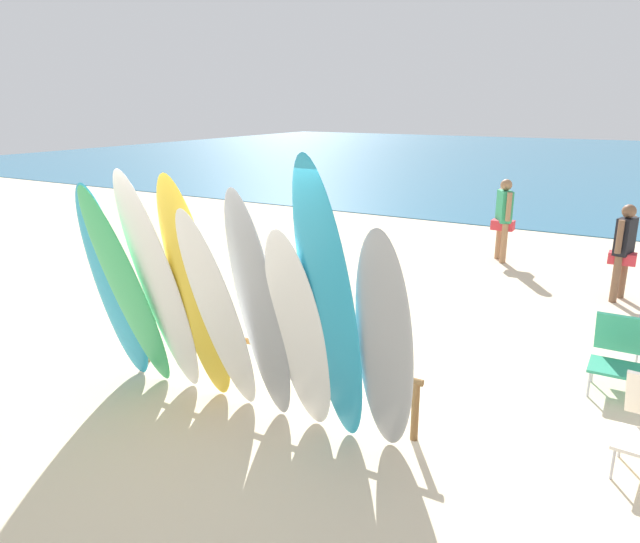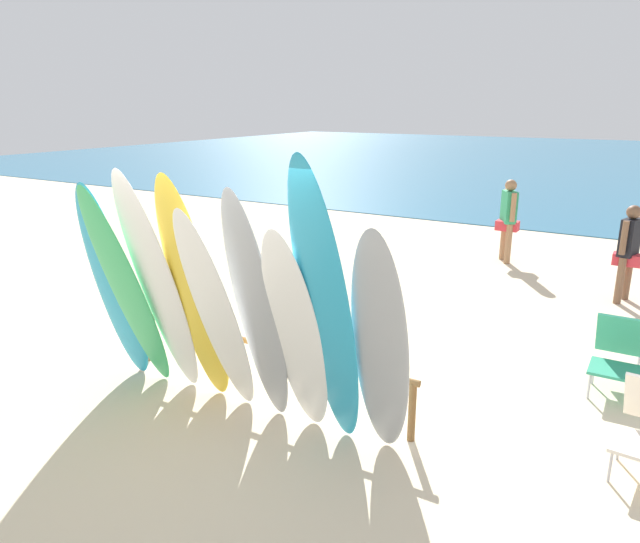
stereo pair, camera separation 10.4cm
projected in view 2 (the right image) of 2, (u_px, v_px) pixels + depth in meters
ground at (535, 204)px, 17.69m from camera, size 60.00×60.00×0.00m
ocean_water at (597, 161)px, 30.82m from camera, size 60.00×40.00×0.02m
surfboard_rack at (260, 352)px, 5.99m from camera, size 3.47×0.07×0.61m
surfboard_teal_0 at (114, 285)px, 6.10m from camera, size 0.57×0.67×2.24m
surfboard_green_1 at (127, 291)px, 5.85m from camera, size 0.54×0.89×2.26m
surfboard_white_2 at (159, 288)px, 5.70m from camera, size 0.50×0.85×2.42m
surfboard_yellow_3 at (195, 294)px, 5.55m from camera, size 0.56×0.76×2.40m
surfboard_white_4 at (216, 315)px, 5.39m from camera, size 0.59×0.85×2.13m
surfboard_grey_5 at (257, 312)px, 5.21m from camera, size 0.52×0.72×2.32m
surfboard_white_6 at (296, 335)px, 5.07m from camera, size 0.57×0.69×2.01m
surfboard_teal_7 at (326, 312)px, 4.75m from camera, size 0.58×0.83×2.63m
surfboard_grey_8 at (381, 347)px, 4.72m from camera, size 0.52×0.63×2.09m
beachgoer_by_water at (508, 215)px, 11.04m from camera, size 0.41×0.53×1.58m
beachgoer_strolling at (629, 247)px, 8.78m from camera, size 0.39×0.55×1.50m
beach_chair_red at (619, 352)px, 6.14m from camera, size 0.50×0.72×0.81m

